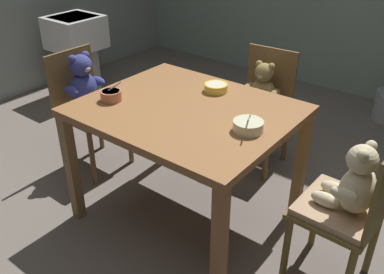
% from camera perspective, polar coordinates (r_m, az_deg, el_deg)
% --- Properties ---
extents(ground_plane, '(5.20, 5.20, 0.04)m').
position_cam_1_polar(ground_plane, '(2.69, -0.66, -10.77)').
color(ground_plane, '#6C6259').
extents(dining_table, '(1.14, 0.93, 0.74)m').
position_cam_1_polar(dining_table, '(2.31, -0.76, 2.10)').
color(dining_table, brown).
rests_on(dining_table, ground_plane).
extents(teddy_chair_far_center, '(0.42, 0.41, 0.84)m').
position_cam_1_polar(teddy_chair_far_center, '(3.00, 9.51, 5.45)').
color(teddy_chair_far_center, brown).
rests_on(teddy_chair_far_center, ground_plane).
extents(teddy_chair_near_right, '(0.39, 0.41, 0.86)m').
position_cam_1_polar(teddy_chair_near_right, '(2.07, 20.89, -7.76)').
color(teddy_chair_near_right, brown).
rests_on(teddy_chair_near_right, ground_plane).
extents(teddy_chair_near_left, '(0.40, 0.42, 0.85)m').
position_cam_1_polar(teddy_chair_near_left, '(3.00, -14.27, 5.49)').
color(teddy_chair_near_left, brown).
rests_on(teddy_chair_near_left, ground_plane).
extents(porridge_bowl_yellow_far_center, '(0.14, 0.14, 0.05)m').
position_cam_1_polar(porridge_bowl_yellow_far_center, '(2.47, 3.33, 6.78)').
color(porridge_bowl_yellow_far_center, yellow).
rests_on(porridge_bowl_yellow_far_center, dining_table).
extents(porridge_bowl_cream_near_right, '(0.15, 0.15, 0.13)m').
position_cam_1_polar(porridge_bowl_cream_near_right, '(2.04, 7.71, 1.54)').
color(porridge_bowl_cream_near_right, beige).
rests_on(porridge_bowl_cream_near_right, dining_table).
extents(porridge_bowl_terracotta_near_left, '(0.12, 0.12, 0.12)m').
position_cam_1_polar(porridge_bowl_terracotta_near_left, '(2.39, -11.02, 5.63)').
color(porridge_bowl_terracotta_near_left, '#B66C4B').
rests_on(porridge_bowl_terracotta_near_left, dining_table).
extents(sink_basin, '(0.45, 0.46, 0.78)m').
position_cam_1_polar(sink_basin, '(4.31, -15.51, 12.18)').
color(sink_basin, '#B7B2A8').
rests_on(sink_basin, ground_plane).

